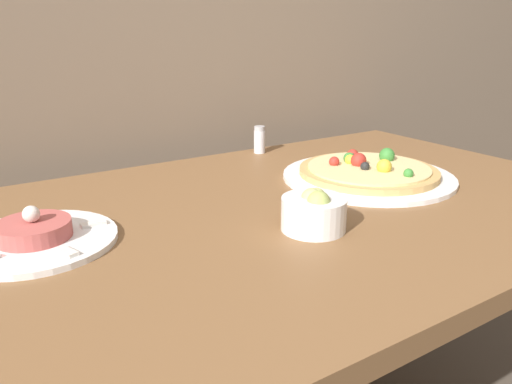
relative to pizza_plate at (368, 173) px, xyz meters
name	(u,v)px	position (x,y,z in m)	size (l,w,h in m)	color
dining_table	(259,258)	(-0.32, -0.04, -0.11)	(1.47, 0.84, 0.78)	brown
pizza_plate	(368,173)	(0.00, 0.00, 0.00)	(0.38, 0.38, 0.06)	white
tartare_plate	(35,236)	(-0.69, 0.03, 0.00)	(0.25, 0.25, 0.06)	white
small_bowl	(314,211)	(-0.29, -0.16, 0.02)	(0.11, 0.11, 0.07)	white
salt_shaker	(260,140)	(-0.07, 0.33, 0.02)	(0.03, 0.03, 0.07)	silver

